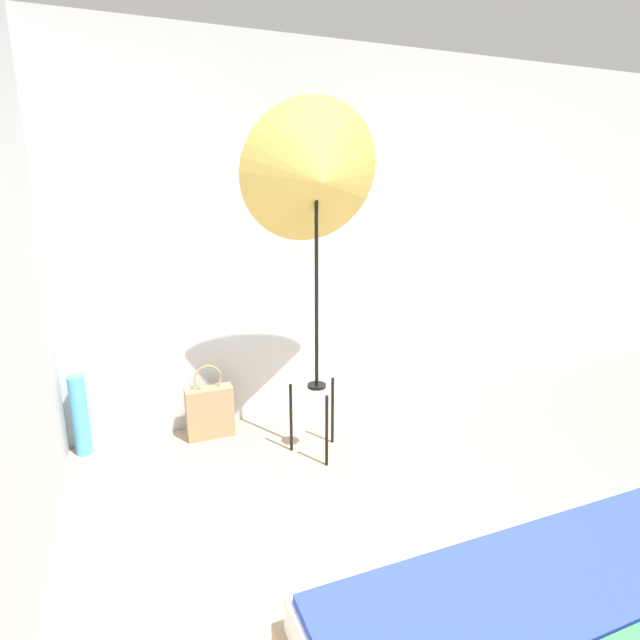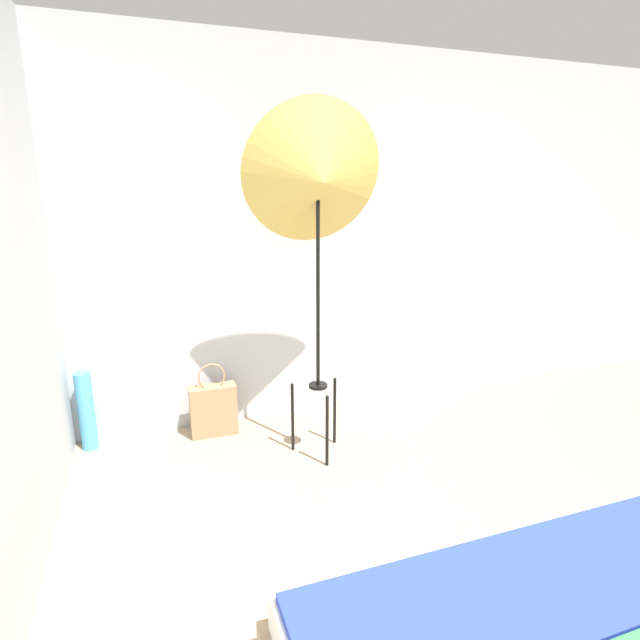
{
  "view_description": "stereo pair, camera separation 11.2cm",
  "coord_description": "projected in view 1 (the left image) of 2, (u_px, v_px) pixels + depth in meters",
  "views": [
    {
      "loc": [
        -1.22,
        -1.06,
        1.66
      ],
      "look_at": [
        -0.23,
        1.44,
        0.94
      ],
      "focal_mm": 28.0,
      "sensor_mm": 36.0,
      "label": 1
    },
    {
      "loc": [
        -1.12,
        -1.1,
        1.66
      ],
      "look_at": [
        -0.23,
        1.44,
        0.94
      ],
      "focal_mm": 28.0,
      "sensor_mm": 36.0,
      "label": 2
    }
  ],
  "objects": [
    {
      "name": "wall_back",
      "position": [
        305.0,
        239.0,
        3.55
      ],
      "size": [
        8.0,
        0.05,
        2.6
      ],
      "color": "#B7BCC1",
      "rests_on": "ground_plane"
    },
    {
      "name": "tote_bag",
      "position": [
        210.0,
        411.0,
        3.38
      ],
      "size": [
        0.31,
        0.12,
        0.52
      ],
      "color": "#9E7A56",
      "rests_on": "ground_plane"
    },
    {
      "name": "photo_umbrella",
      "position": [
        316.0,
        179.0,
        2.78
      ],
      "size": [
        0.83,
        0.43,
        2.14
      ],
      "color": "black",
      "rests_on": "ground_plane"
    },
    {
      "name": "paper_roll",
      "position": [
        80.0,
        416.0,
        3.14
      ],
      "size": [
        0.1,
        0.1,
        0.53
      ],
      "color": "#4CA3D1",
      "rests_on": "ground_plane"
    }
  ]
}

